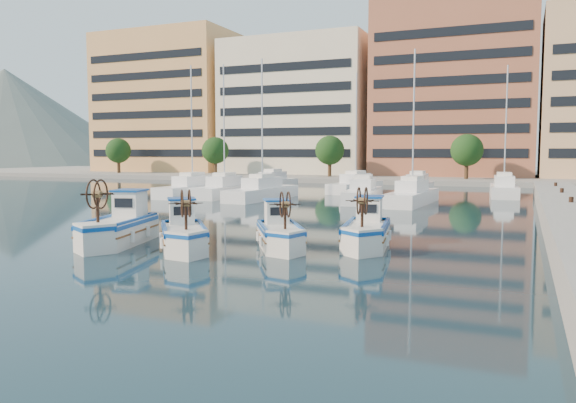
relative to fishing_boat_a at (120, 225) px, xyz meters
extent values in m
plane|color=#17323D|center=(5.28, 0.73, -0.79)|extent=(300.00, 300.00, 0.00)
cube|color=gray|center=(5.28, 67.73, -0.49)|extent=(180.00, 40.00, 0.60)
cube|color=#E3A361|center=(-42.72, 65.73, 11.81)|extent=(24.00, 14.00, 24.00)
cube|color=black|center=(-42.72, 58.73, 11.81)|extent=(22.08, 0.12, 21.60)
cube|color=beige|center=(-17.72, 65.73, 10.31)|extent=(23.00, 14.00, 21.00)
cube|color=black|center=(-17.72, 58.73, 10.31)|extent=(21.16, 0.12, 18.90)
cube|color=#A55C40|center=(6.28, 65.73, 12.31)|extent=(22.00, 14.00, 25.00)
cube|color=black|center=(6.28, 58.73, 12.31)|extent=(20.24, 0.12, 22.50)
cylinder|color=#3F2B19|center=(-44.72, 54.23, 0.71)|extent=(0.50, 0.50, 3.00)
sphere|color=#1F4719|center=(-44.72, 54.23, 3.41)|extent=(4.00, 4.00, 4.00)
cylinder|color=#3F2B19|center=(-26.72, 54.23, 0.71)|extent=(0.50, 0.50, 3.00)
sphere|color=#1F4719|center=(-26.72, 54.23, 3.41)|extent=(4.00, 4.00, 4.00)
cylinder|color=#3F2B19|center=(-8.72, 54.23, 0.71)|extent=(0.50, 0.50, 3.00)
sphere|color=#1F4719|center=(-8.72, 54.23, 3.41)|extent=(4.00, 4.00, 4.00)
cylinder|color=#3F2B19|center=(9.28, 54.23, 0.71)|extent=(0.50, 0.50, 3.00)
sphere|color=#1F4719|center=(9.28, 54.23, 3.41)|extent=(4.00, 4.00, 4.00)
cone|color=slate|center=(-134.72, 110.73, -0.79)|extent=(180.00, 180.00, 60.00)
cube|color=white|center=(-11.28, 23.52, -0.29)|extent=(2.37, 9.15, 1.00)
cylinder|color=silver|center=(-11.28, 23.52, 5.21)|extent=(0.12, 0.12, 11.00)
cube|color=white|center=(-8.39, 24.16, -0.29)|extent=(2.77, 9.33, 1.00)
cylinder|color=silver|center=(-8.39, 24.16, 5.21)|extent=(0.12, 0.12, 11.00)
cube|color=white|center=(-4.04, 22.74, -0.29)|extent=(2.71, 9.54, 1.00)
cylinder|color=silver|center=(-4.04, 22.74, 5.21)|extent=(0.12, 0.12, 11.00)
cube|color=white|center=(4.19, 24.07, -0.29)|extent=(3.39, 9.00, 1.00)
cube|color=white|center=(8.18, 23.25, -0.29)|extent=(2.68, 9.27, 1.00)
cylinder|color=silver|center=(8.18, 23.25, 5.21)|extent=(0.12, 0.12, 11.00)
cube|color=white|center=(-8.95, 35.75, -0.29)|extent=(2.84, 7.86, 1.00)
cube|color=white|center=(0.78, 33.81, -0.29)|extent=(3.54, 8.81, 1.00)
cylinder|color=silver|center=(0.78, 33.81, 5.21)|extent=(0.12, 0.12, 11.00)
cube|color=white|center=(6.58, 34.88, -0.29)|extent=(2.44, 8.35, 1.00)
cube|color=white|center=(14.30, 34.07, -0.29)|extent=(2.76, 8.33, 1.00)
cylinder|color=silver|center=(14.30, 34.07, 5.21)|extent=(0.12, 0.12, 11.00)
cube|color=silver|center=(0.04, -0.14, -0.26)|extent=(2.83, 4.56, 1.06)
cube|color=#0B439A|center=(0.04, -0.14, 0.14)|extent=(2.92, 4.70, 0.16)
cube|color=#1B84D8|center=(0.04, -0.14, 0.08)|extent=(2.34, 4.05, 0.06)
cube|color=white|center=(-0.27, 1.03, 0.83)|extent=(1.41, 1.55, 1.11)
cube|color=#0B439A|center=(-0.27, 1.03, 1.43)|extent=(1.59, 1.74, 0.08)
cylinder|color=#331E14|center=(0.50, -1.90, 0.86)|extent=(0.12, 0.12, 1.17)
cylinder|color=brown|center=(0.50, -1.90, 1.48)|extent=(0.38, 0.36, 0.28)
torus|color=#331E14|center=(0.35, -1.94, 1.48)|extent=(0.37, 1.16, 1.18)
torus|color=#331E14|center=(0.64, -1.86, 1.48)|extent=(0.37, 1.16, 1.18)
cube|color=silver|center=(3.36, -0.25, -0.32)|extent=(3.54, 3.98, 0.94)
cube|color=#0B439A|center=(3.36, -0.25, 0.04)|extent=(3.65, 4.10, 0.14)
cube|color=#1B84D8|center=(3.36, -0.25, -0.02)|extent=(3.03, 3.46, 0.05)
cube|color=white|center=(2.71, 0.61, 0.64)|extent=(1.49, 1.52, 0.99)
cube|color=#0B439A|center=(2.71, 0.61, 1.18)|extent=(1.67, 1.71, 0.07)
cylinder|color=#331E14|center=(4.32, -1.54, 0.67)|extent=(0.11, 0.11, 1.04)
cylinder|color=brown|center=(4.32, -1.54, 1.23)|extent=(0.38, 0.37, 0.25)
torus|color=#331E14|center=(4.22, -1.62, 1.23)|extent=(0.68, 0.88, 1.05)
torus|color=#331E14|center=(4.43, -1.46, 1.23)|extent=(0.68, 0.88, 1.05)
cube|color=silver|center=(6.74, 1.64, -0.34)|extent=(3.18, 3.88, 0.90)
cube|color=#0B439A|center=(6.74, 1.64, 0.00)|extent=(3.27, 4.00, 0.14)
cube|color=#1B84D8|center=(6.74, 1.64, -0.05)|extent=(2.70, 3.40, 0.05)
cube|color=white|center=(6.21, 2.52, 0.58)|extent=(1.38, 1.44, 0.94)
cube|color=#0B439A|center=(6.21, 2.52, 1.10)|extent=(1.56, 1.62, 0.07)
cylinder|color=#331E14|center=(7.53, 0.32, 0.61)|extent=(0.10, 0.10, 1.00)
cylinder|color=brown|center=(7.53, 0.32, 1.14)|extent=(0.36, 0.35, 0.24)
torus|color=#331E14|center=(7.42, 0.25, 1.14)|extent=(0.57, 0.89, 1.00)
torus|color=#331E14|center=(7.64, 0.38, 1.14)|extent=(0.57, 0.89, 1.00)
cube|color=silver|center=(9.95, 3.17, -0.31)|extent=(2.22, 4.05, 0.96)
cube|color=#0B439A|center=(9.95, 3.17, 0.06)|extent=(2.28, 4.17, 0.15)
cube|color=#1B84D8|center=(9.95, 3.17, 0.00)|extent=(1.80, 3.61, 0.05)
cube|color=white|center=(9.79, 4.26, 0.68)|extent=(1.18, 1.33, 1.01)
cube|color=#0B439A|center=(9.79, 4.26, 1.22)|extent=(1.33, 1.49, 0.07)
cylinder|color=#331E14|center=(10.21, 1.55, 0.70)|extent=(0.11, 0.11, 1.06)
cylinder|color=brown|center=(10.21, 1.55, 1.27)|extent=(0.33, 0.30, 0.26)
torus|color=#331E14|center=(10.07, 1.53, 1.27)|extent=(0.23, 1.07, 1.07)
torus|color=#331E14|center=(10.34, 1.57, 1.27)|extent=(0.23, 1.07, 1.07)
camera|label=1|loc=(15.80, -19.14, 3.10)|focal=35.00mm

